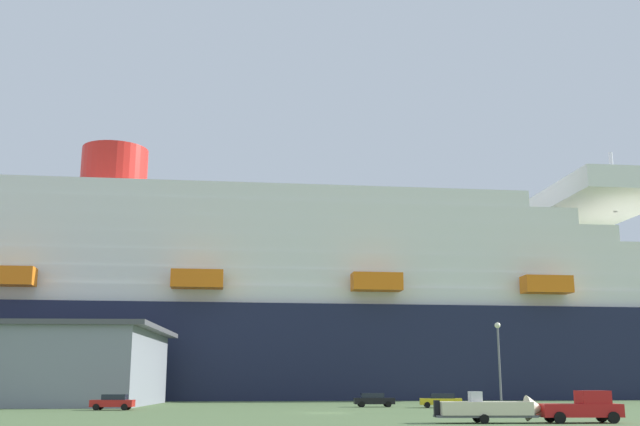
{
  "coord_description": "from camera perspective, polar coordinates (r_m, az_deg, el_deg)",
  "views": [
    {
      "loc": [
        -4.98,
        -72.54,
        2.74
      ],
      "look_at": [
        1.52,
        32.64,
        26.38
      ],
      "focal_mm": 42.57,
      "sensor_mm": 36.0,
      "label": 1
    }
  ],
  "objects": [
    {
      "name": "ground_plane",
      "position": [
        102.69,
        -0.78,
        -14.17
      ],
      "size": [
        600.0,
        600.0,
        0.0
      ],
      "primitive_type": "plane",
      "color": "#567042"
    },
    {
      "name": "cruise_ship",
      "position": [
        136.2,
        -2.64,
        -7.62
      ],
      "size": [
        242.3,
        45.01,
        53.49
      ],
      "color": "#191E38",
      "rests_on": "ground_plane"
    },
    {
      "name": "pickup_truck",
      "position": [
        57.81,
        19.15,
        -13.65
      ],
      "size": [
        5.63,
        2.36,
        2.2
      ],
      "color": "red",
      "rests_on": "ground_plane"
    },
    {
      "name": "small_boat_on_trailer",
      "position": [
        55.87,
        13.0,
        -14.16
      ],
      "size": [
        8.83,
        2.21,
        2.15
      ],
      "color": "#595960",
      "rests_on": "ground_plane"
    },
    {
      "name": "street_lamp",
      "position": [
        75.89,
        13.3,
        -10.26
      ],
      "size": [
        0.56,
        0.56,
        8.44
      ],
      "color": "slate",
      "rests_on": "ground_plane"
    },
    {
      "name": "parked_car_yellow_taxi",
      "position": [
        88.55,
        9.09,
        -13.72
      ],
      "size": [
        4.87,
        2.69,
        1.58
      ],
      "color": "yellow",
      "rests_on": "ground_plane"
    },
    {
      "name": "parked_car_red_hatchback",
      "position": [
        82.89,
        -15.29,
        -13.53
      ],
      "size": [
        4.34,
        2.17,
        1.58
      ],
      "color": "red",
      "rests_on": "ground_plane"
    },
    {
      "name": "parked_car_black_coupe",
      "position": [
        90.42,
        4.06,
        -13.82
      ],
      "size": [
        4.63,
        2.04,
        1.58
      ],
      "color": "black",
      "rests_on": "ground_plane"
    }
  ]
}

